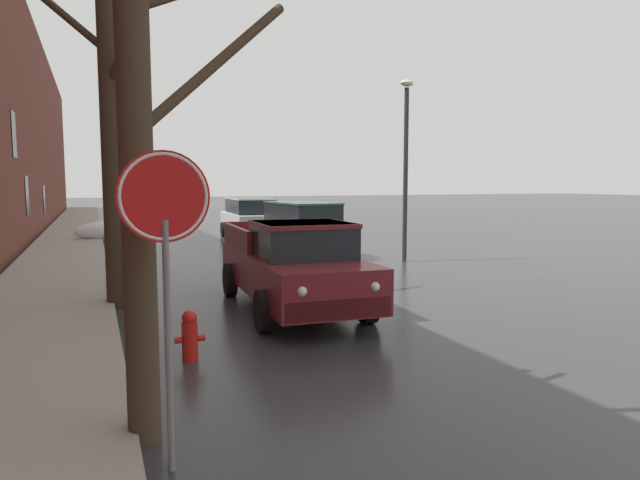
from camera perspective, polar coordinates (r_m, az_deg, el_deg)
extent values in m
cube|color=gray|center=(20.93, -24.60, -1.30)|extent=(2.58, 80.00, 0.13)
cube|color=black|center=(33.66, -26.33, 3.64)|extent=(0.08, 1.10, 1.60)
cube|color=black|center=(25.35, -27.74, 4.00)|extent=(0.08, 1.10, 1.60)
cube|color=black|center=(22.26, -28.81, 9.40)|extent=(0.08, 1.10, 1.60)
ellipsoid|color=white|center=(25.64, -20.38, 0.90)|extent=(3.10, 0.91, 0.87)
ellipsoid|color=white|center=(25.72, -22.37, 0.47)|extent=(0.64, 0.53, 0.53)
ellipsoid|color=white|center=(30.14, -19.44, 1.55)|extent=(2.34, 1.12, 0.80)
ellipsoid|color=white|center=(30.23, -19.44, 1.36)|extent=(0.70, 0.59, 0.59)
cylinder|color=#423323|center=(5.44, -18.25, 8.44)|extent=(0.31, 0.31, 5.49)
cylinder|color=#423323|center=(6.12, -10.59, 17.20)|extent=(1.80, 1.02, 1.63)
cylinder|color=#382B1E|center=(11.75, -20.52, 11.41)|extent=(0.41, 0.41, 7.37)
cylinder|color=#382B1E|center=(11.41, -19.65, 17.49)|extent=(0.55, 1.20, 1.17)
cylinder|color=#382B1E|center=(12.34, -18.86, 11.53)|extent=(0.87, 1.27, 0.96)
cylinder|color=#382B1E|center=(12.75, -24.75, 20.19)|extent=(1.75, 1.44, 1.70)
cube|color=maroon|center=(11.04, -2.96, -3.19)|extent=(2.10, 5.40, 0.76)
cube|color=black|center=(10.24, -1.83, 0.06)|extent=(1.70, 1.78, 0.64)
cube|color=maroon|center=(10.22, -1.83, 1.62)|extent=(1.74, 1.84, 0.08)
cube|color=maroon|center=(12.23, -0.47, 0.53)|extent=(0.23, 2.55, 0.44)
cube|color=maroon|center=(11.79, -8.45, 0.27)|extent=(0.23, 2.55, 0.44)
cube|color=maroon|center=(13.47, -6.05, 0.99)|extent=(1.73, 0.19, 0.44)
cube|color=#B7B7BC|center=(8.66, 1.85, -7.05)|extent=(1.74, 0.21, 0.32)
sphere|color=white|center=(8.78, 5.59, -4.75)|extent=(0.16, 0.16, 0.16)
sphere|color=white|center=(8.36, -1.86, -5.26)|extent=(0.16, 0.16, 0.16)
cylinder|color=black|center=(9.95, 4.84, -6.43)|extent=(0.26, 0.73, 0.72)
cylinder|color=black|center=(9.37, -5.76, -7.21)|extent=(0.26, 0.73, 0.72)
cylinder|color=black|center=(12.87, -0.92, -3.60)|extent=(0.26, 0.73, 0.72)
cylinder|color=black|center=(12.43, -9.16, -4.02)|extent=(0.26, 0.73, 0.72)
cube|color=#1E5633|center=(19.24, -1.82, 0.66)|extent=(2.13, 4.61, 0.80)
cube|color=black|center=(19.23, -1.88, 2.87)|extent=(1.78, 3.25, 0.68)
cube|color=#1E5633|center=(19.22, -1.88, 3.79)|extent=(1.82, 3.31, 0.06)
cube|color=black|center=(17.29, 1.15, -0.85)|extent=(1.81, 0.24, 0.22)
cube|color=black|center=(21.29, -4.22, 0.39)|extent=(1.81, 0.24, 0.22)
cylinder|color=black|center=(18.45, 2.62, -0.81)|extent=(0.22, 0.69, 0.68)
cylinder|color=black|center=(17.64, -2.77, -1.12)|extent=(0.22, 0.69, 0.68)
cylinder|color=black|center=(20.93, -1.01, -0.02)|extent=(0.22, 0.69, 0.68)
cylinder|color=black|center=(20.22, -5.86, -0.25)|extent=(0.22, 0.69, 0.68)
sphere|color=silver|center=(17.51, 2.94, 0.41)|extent=(0.14, 0.14, 0.14)
sphere|color=silver|center=(16.97, -0.61, 0.25)|extent=(0.14, 0.14, 0.14)
cube|color=silver|center=(24.93, -7.13, 1.80)|extent=(2.08, 4.71, 0.80)
cube|color=black|center=(24.94, -7.18, 3.50)|extent=(1.75, 3.31, 0.68)
cube|color=silver|center=(24.92, -7.19, 4.21)|extent=(1.79, 3.38, 0.06)
cube|color=slate|center=(22.75, -5.91, 0.72)|extent=(1.83, 0.20, 0.22)
cube|color=slate|center=(27.16, -8.14, 1.52)|extent=(1.83, 0.20, 0.22)
cylinder|color=black|center=(23.80, -4.15, 0.67)|extent=(0.21, 0.69, 0.68)
cylinder|color=black|center=(23.37, -8.65, 0.53)|extent=(0.21, 0.69, 0.68)
cylinder|color=black|center=(26.57, -5.78, 1.19)|extent=(0.21, 0.69, 0.68)
cylinder|color=black|center=(26.19, -9.82, 1.07)|extent=(0.21, 0.69, 0.68)
sphere|color=silver|center=(22.84, -4.43, 1.66)|extent=(0.14, 0.14, 0.14)
sphere|color=silver|center=(22.56, -7.40, 1.58)|extent=(0.14, 0.14, 0.14)
cylinder|color=red|center=(8.13, -13.12, -9.99)|extent=(0.22, 0.22, 0.55)
sphere|color=red|center=(8.04, -13.17, -7.72)|extent=(0.21, 0.21, 0.21)
cylinder|color=red|center=(8.10, -14.26, -9.87)|extent=(0.10, 0.09, 0.09)
cylinder|color=red|center=(8.14, -12.00, -9.73)|extent=(0.10, 0.09, 0.09)
cylinder|color=slate|center=(4.97, -15.20, -10.57)|extent=(0.06, 0.06, 2.17)
cylinder|color=red|center=(4.77, -15.60, 4.28)|extent=(0.76, 0.07, 0.76)
torus|color=white|center=(4.77, -15.60, 4.28)|extent=(0.74, 0.08, 0.74)
cylinder|color=#28282D|center=(17.72, 8.71, 6.47)|extent=(0.14, 0.14, 5.38)
ellipsoid|color=beige|center=(17.98, 8.85, 15.52)|extent=(0.44, 0.24, 0.20)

